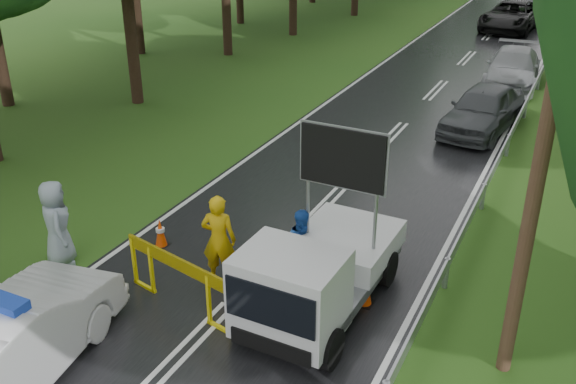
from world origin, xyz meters
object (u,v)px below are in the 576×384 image
Objects in this scene: queue_car_third at (512,16)px; queue_car_fourth at (526,2)px; work_truck at (316,274)px; civilian at (304,246)px; police_sedan at (5,345)px; officer at (219,240)px; queue_car_first at (483,109)px; barrier at (178,270)px; queue_car_second at (513,68)px.

queue_car_third reaches higher than queue_car_fourth.
work_truck is 0.75× the size of queue_car_third.
queue_car_third is (-0.13, 28.93, 0.01)m from civilian.
officer reaches higher than police_sedan.
queue_car_fourth is at bearing -107.74° from officer.
officer is at bearing -97.20° from queue_car_first.
police_sedan reaches higher than barrier.
officer is 1.75m from civilian.
queue_car_third is at bearing 94.98° from queue_car_second.
officer reaches higher than queue_car_second.
queue_car_first is 24.42m from queue_car_fourth.
queue_car_first is at bearing 42.85° from civilian.
officer is (0.20, 1.18, 0.11)m from barrier.
police_sedan reaches higher than queue_car_first.
queue_car_third is (1.40, 29.75, -0.18)m from officer.
barrier is 0.47× the size of queue_car_third.
queue_car_third is (-1.75, 18.04, 0.03)m from queue_car_first.
civilian reaches higher than queue_car_first.
queue_car_first is (3.15, 11.72, -0.22)m from officer.
queue_car_first is 1.09× the size of queue_car_fourth.
officer is 0.47× the size of queue_car_fourth.
police_sedan reaches higher than civilian.
work_truck is 2.64m from barrier.
queue_car_second reaches higher than queue_car_fourth.
queue_car_third is at bearing -93.77° from queue_car_fourth.
civilian is at bearing -167.44° from officer.
barrier is 0.66× the size of queue_car_fourth.
work_truck is at bearing -142.99° from police_sedan.
work_truck reaches higher than civilian.
barrier is at bearing -169.62° from civilian.
police_sedan is 1.16× the size of work_truck.
queue_car_second is 1.20× the size of queue_car_fourth.
officer is (1.51, 4.17, 0.19)m from police_sedan.
queue_car_fourth is (-0.86, 36.30, -0.25)m from work_truck.
barrier is 13.33m from queue_car_first.
work_truck is 2.27m from officer.
barrier is at bearing 64.78° from officer.
queue_car_first is (4.66, 15.89, -0.03)m from police_sedan.
queue_car_fourth is (-1.80, 18.09, -0.04)m from queue_car_second.
police_sedan is at bearing -131.99° from work_truck.
queue_car_second is at bearing -115.61° from officer.
queue_car_second is at bearing 88.68° from work_truck.
work_truck is 29.98m from queue_car_third.
officer is 18.27m from queue_car_second.
barrier is 2.65m from civilian.
police_sedan is 5.84m from civilian.
queue_car_first reaches higher than barrier.
barrier is (1.31, 2.99, 0.08)m from police_sedan.
queue_car_fourth is (-1.75, 24.36, -0.09)m from queue_car_first.
civilian reaches higher than queue_car_fourth.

